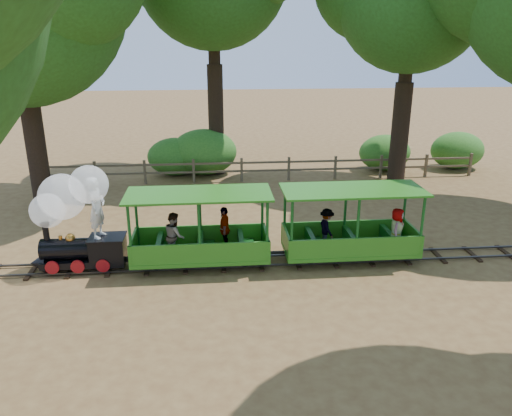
{
  "coord_description": "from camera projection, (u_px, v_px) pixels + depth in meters",
  "views": [
    {
      "loc": [
        -2.22,
        -12.22,
        5.88
      ],
      "look_at": [
        -1.07,
        0.5,
        1.42
      ],
      "focal_mm": 35.0,
      "sensor_mm": 36.0,
      "label": 1
    }
  ],
  "objects": [
    {
      "name": "ground",
      "position": [
        297.0,
        262.0,
        13.62
      ],
      "size": [
        90.0,
        90.0,
        0.0
      ],
      "primitive_type": "plane",
      "color": "olive",
      "rests_on": "ground"
    },
    {
      "name": "track",
      "position": [
        297.0,
        260.0,
        13.59
      ],
      "size": [
        22.0,
        1.0,
        0.1
      ],
      "color": "#3F3D3A",
      "rests_on": "ground"
    },
    {
      "name": "locomotive",
      "position": [
        72.0,
        212.0,
        12.66
      ],
      "size": [
        2.48,
        1.17,
        2.84
      ],
      "color": "black",
      "rests_on": "ground"
    },
    {
      "name": "carriage_front",
      "position": [
        199.0,
        238.0,
        13.1
      ],
      "size": [
        3.74,
        1.53,
        1.94
      ],
      "color": "#2C7C1B",
      "rests_on": "track"
    },
    {
      "name": "carriage_rear",
      "position": [
        353.0,
        233.0,
        13.46
      ],
      "size": [
        3.74,
        1.53,
        1.94
      ],
      "color": "#2C7C1B",
      "rests_on": "track"
    },
    {
      "name": "fence",
      "position": [
        265.0,
        167.0,
        20.95
      ],
      "size": [
        18.1,
        0.1,
        1.0
      ],
      "color": "brown",
      "rests_on": "ground"
    },
    {
      "name": "shrub_west",
      "position": [
        175.0,
        157.0,
        21.76
      ],
      "size": [
        2.37,
        1.82,
        1.64
      ],
      "primitive_type": "ellipsoid",
      "color": "#2D6B1E",
      "rests_on": "ground"
    },
    {
      "name": "shrub_mid_w",
      "position": [
        204.0,
        152.0,
        21.81
      ],
      "size": [
        2.89,
        2.22,
        2.0
      ],
      "primitive_type": "ellipsoid",
      "color": "#2D6B1E",
      "rests_on": "ground"
    },
    {
      "name": "shrub_mid_e",
      "position": [
        385.0,
        153.0,
        22.57
      ],
      "size": [
        2.33,
        1.79,
        1.61
      ],
      "primitive_type": "ellipsoid",
      "color": "#2D6B1E",
      "rests_on": "ground"
    },
    {
      "name": "shrub_east",
      "position": [
        457.0,
        150.0,
        22.85
      ],
      "size": [
        2.43,
        1.87,
        1.69
      ],
      "primitive_type": "ellipsoid",
      "color": "#2D6B1E",
      "rests_on": "ground"
    }
  ]
}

